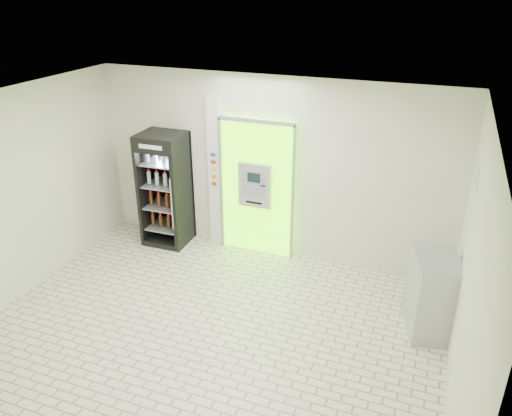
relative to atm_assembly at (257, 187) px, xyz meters
The scene contains 7 objects.
ground 2.69m from the atm_assembly, 85.26° to the right, with size 6.00×6.00×0.00m, color beige.
room_shell 2.51m from the atm_assembly, 85.26° to the right, with size 6.00×6.00×6.00m.
atm_assembly is the anchor object (origin of this frame).
pillar 0.79m from the atm_assembly, behind, with size 0.22×0.11×2.60m.
beverage_cooler 1.64m from the atm_assembly, behind, with size 0.76×0.72×1.99m.
steel_cabinet 3.22m from the atm_assembly, 22.41° to the right, with size 0.74×0.93×1.10m.
exit_sign 3.48m from the atm_assembly, 17.65° to the right, with size 0.02×0.22×0.26m.
Camera 1 is at (2.51, -4.71, 4.31)m, focal length 35.00 mm.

